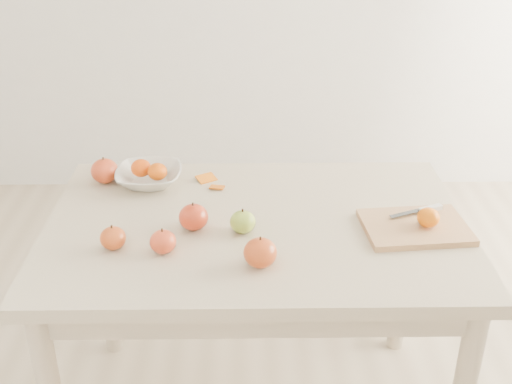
{
  "coord_description": "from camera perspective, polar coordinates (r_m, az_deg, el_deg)",
  "views": [
    {
      "loc": [
        -0.02,
        -1.59,
        1.67
      ],
      "look_at": [
        0.0,
        0.05,
        0.82
      ],
      "focal_mm": 45.0,
      "sensor_mm": 36.0,
      "label": 1
    }
  ],
  "objects": [
    {
      "name": "orange_peel_a",
      "position": [
        2.08,
        -4.44,
        1.13
      ],
      "size": [
        0.07,
        0.07,
        0.01
      ],
      "primitive_type": "cube",
      "rotation": [
        0.21,
        0.0,
        0.54
      ],
      "color": "orange",
      "rests_on": "table"
    },
    {
      "name": "apple_green",
      "position": [
        1.77,
        -1.19,
        -2.67
      ],
      "size": [
        0.07,
        0.07,
        0.06
      ],
      "primitive_type": "ellipsoid",
      "color": "olive",
      "rests_on": "table"
    },
    {
      "name": "apple_red_b",
      "position": [
        1.79,
        -5.57,
        -2.23
      ],
      "size": [
        0.08,
        0.08,
        0.07
      ],
      "primitive_type": "ellipsoid",
      "color": "#960F0A",
      "rests_on": "table"
    },
    {
      "name": "paring_knife",
      "position": [
        1.91,
        14.89,
        -1.53
      ],
      "size": [
        0.16,
        0.08,
        0.01
      ],
      "color": "silver",
      "rests_on": "cutting_board"
    },
    {
      "name": "apple_red_c",
      "position": [
        1.7,
        -8.27,
        -4.4
      ],
      "size": [
        0.07,
        0.07,
        0.06
      ],
      "primitive_type": "ellipsoid",
      "color": "maroon",
      "rests_on": "table"
    },
    {
      "name": "board_tangerine",
      "position": [
        1.82,
        15.07,
        -2.2
      ],
      "size": [
        0.06,
        0.06,
        0.05
      ],
      "primitive_type": "ellipsoid",
      "color": "#D45E07",
      "rests_on": "cutting_board"
    },
    {
      "name": "bowl_tangerine_far",
      "position": [
        2.03,
        -8.75,
        1.81
      ],
      "size": [
        0.06,
        0.06,
        0.05
      ],
      "primitive_type": "ellipsoid",
      "color": "#C94707",
      "rests_on": "fruit_bowl"
    },
    {
      "name": "orange_peel_b",
      "position": [
        2.02,
        -3.48,
        0.37
      ],
      "size": [
        0.05,
        0.04,
        0.01
      ],
      "primitive_type": "cube",
      "rotation": [
        -0.14,
        0.0,
        -0.18
      ],
      "color": "#CA5C0E",
      "rests_on": "table"
    },
    {
      "name": "bowl_tangerine_near",
      "position": [
        2.06,
        -10.19,
        2.11
      ],
      "size": [
        0.06,
        0.06,
        0.06
      ],
      "primitive_type": "ellipsoid",
      "color": "#E24407",
      "rests_on": "fruit_bowl"
    },
    {
      "name": "fruit_bowl",
      "position": [
        2.06,
        -9.48,
        1.36
      ],
      "size": [
        0.21,
        0.21,
        0.05
      ],
      "primitive_type": "imported",
      "color": "silver",
      "rests_on": "table"
    },
    {
      "name": "apple_red_e",
      "position": [
        1.62,
        0.37,
        -5.42
      ],
      "size": [
        0.09,
        0.09,
        0.08
      ],
      "primitive_type": "ellipsoid",
      "color": "maroon",
      "rests_on": "table"
    },
    {
      "name": "apple_red_d",
      "position": [
        1.74,
        -12.6,
        -4.02
      ],
      "size": [
        0.07,
        0.07,
        0.06
      ],
      "primitive_type": "ellipsoid",
      "color": "maroon",
      "rests_on": "table"
    },
    {
      "name": "apple_red_a",
      "position": [
        2.1,
        -13.31,
        1.84
      ],
      "size": [
        0.09,
        0.09,
        0.08
      ],
      "primitive_type": "ellipsoid",
      "color": "#941906",
      "rests_on": "table"
    },
    {
      "name": "table",
      "position": [
        1.88,
        0.02,
        -5.27
      ],
      "size": [
        1.2,
        0.8,
        0.75
      ],
      "color": "#C4B494",
      "rests_on": "ground"
    },
    {
      "name": "cutting_board",
      "position": [
        1.84,
        13.96,
        -3.04
      ],
      "size": [
        0.3,
        0.23,
        0.02
      ],
      "primitive_type": "cube",
      "rotation": [
        0.0,
        0.0,
        0.09
      ],
      "color": "tan",
      "rests_on": "table"
    }
  ]
}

